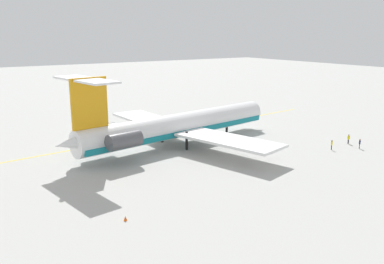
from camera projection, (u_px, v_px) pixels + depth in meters
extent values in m
plane|color=#ADADA8|center=(140.00, 140.00, 76.92)|extent=(392.40, 392.40, 0.00)
cylinder|color=white|center=(180.00, 125.00, 73.25)|extent=(40.42, 10.23, 4.29)
cone|color=white|center=(252.00, 111.00, 86.33)|extent=(5.03, 4.74, 4.12)
cone|color=white|center=(75.00, 143.00, 60.08)|extent=(6.73, 4.54, 3.65)
cube|color=teal|center=(180.00, 130.00, 73.47)|extent=(39.55, 10.18, 0.94)
cube|color=white|center=(147.00, 119.00, 82.01)|extent=(7.49, 18.16, 0.43)
cube|color=white|center=(228.00, 140.00, 65.99)|extent=(10.98, 18.99, 0.43)
cylinder|color=#515156|center=(101.00, 132.00, 66.65)|extent=(5.67, 3.26, 2.49)
cube|color=white|center=(103.00, 133.00, 66.11)|extent=(3.39, 1.83, 0.51)
cylinder|color=#515156|center=(124.00, 140.00, 61.67)|extent=(5.67, 3.26, 2.49)
cube|color=white|center=(122.00, 139.00, 62.21)|extent=(3.39, 1.83, 0.51)
cube|color=orange|center=(89.00, 103.00, 60.51)|extent=(5.81, 1.29, 7.60)
cube|color=white|center=(74.00, 78.00, 61.89)|extent=(4.91, 6.79, 0.30)
cube|color=white|center=(97.00, 82.00, 56.92)|extent=(4.91, 6.79, 0.30)
cylinder|color=black|center=(227.00, 126.00, 81.70)|extent=(0.47, 0.47, 3.25)
cylinder|color=black|center=(162.00, 134.00, 75.31)|extent=(0.47, 0.47, 3.25)
cylinder|color=black|center=(187.00, 141.00, 70.35)|extent=(0.47, 0.47, 3.25)
cylinder|color=black|center=(331.00, 147.00, 70.76)|extent=(0.10, 0.10, 0.80)
cylinder|color=black|center=(332.00, 148.00, 70.62)|extent=(0.10, 0.10, 0.80)
cylinder|color=yellow|center=(332.00, 143.00, 70.52)|extent=(0.27, 0.27, 0.63)
sphere|color=brown|center=(332.00, 141.00, 70.42)|extent=(0.25, 0.25, 0.25)
cylinder|color=yellow|center=(331.00, 143.00, 70.69)|extent=(0.07, 0.07, 0.54)
cylinder|color=yellow|center=(332.00, 144.00, 70.34)|extent=(0.07, 0.07, 0.54)
cylinder|color=black|center=(348.00, 142.00, 74.48)|extent=(0.10, 0.10, 0.83)
cylinder|color=black|center=(349.00, 142.00, 74.50)|extent=(0.10, 0.10, 0.83)
cylinder|color=yellow|center=(349.00, 138.00, 74.32)|extent=(0.28, 0.28, 0.65)
sphere|color=#8C6647|center=(349.00, 135.00, 74.21)|extent=(0.26, 0.26, 0.26)
cylinder|color=yellow|center=(348.00, 137.00, 74.29)|extent=(0.08, 0.08, 0.56)
cylinder|color=yellow|center=(350.00, 137.00, 74.33)|extent=(0.08, 0.08, 0.56)
cylinder|color=black|center=(359.00, 146.00, 71.36)|extent=(0.10, 0.10, 0.81)
cylinder|color=black|center=(359.00, 146.00, 71.48)|extent=(0.10, 0.10, 0.81)
cylinder|color=#191E4C|center=(360.00, 142.00, 71.25)|extent=(0.27, 0.27, 0.64)
sphere|color=#8C6647|center=(360.00, 140.00, 71.14)|extent=(0.25, 0.25, 0.25)
cylinder|color=#191E4C|center=(360.00, 142.00, 71.09)|extent=(0.07, 0.07, 0.54)
cylinder|color=#191E4C|center=(360.00, 142.00, 71.39)|extent=(0.07, 0.07, 0.54)
cone|color=#EA590F|center=(125.00, 218.00, 43.93)|extent=(0.40, 0.40, 0.55)
cube|color=gold|center=(156.00, 135.00, 81.34)|extent=(87.91, 9.23, 0.01)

